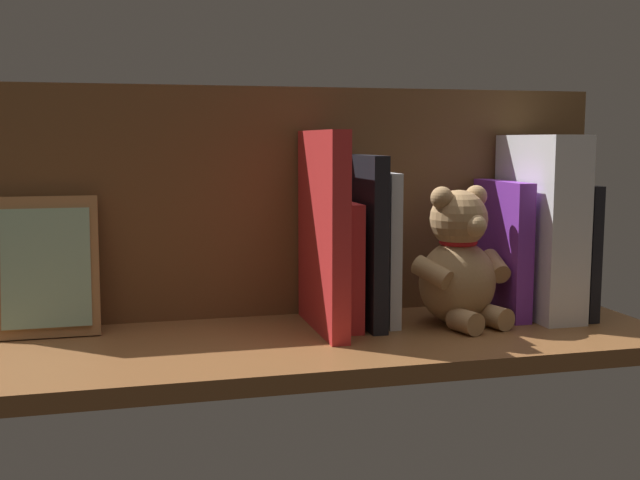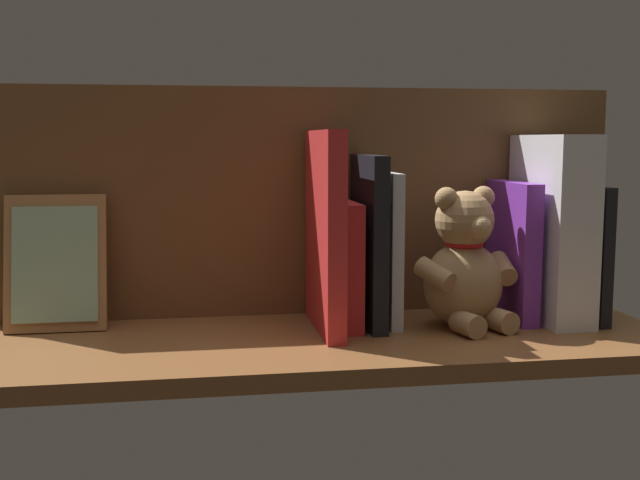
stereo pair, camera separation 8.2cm
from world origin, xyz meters
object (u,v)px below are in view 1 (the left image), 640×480
book_0 (566,248)px  picture_frame_leaning (47,267)px  teddy_bear (459,264)px  dictionary_thick_white (540,226)px

book_0 → picture_frame_leaning: (70.45, -4.58, -0.56)cm
teddy_bear → book_0: bearing=174.1°
teddy_bear → picture_frame_leaning: size_ratio=1.05×
dictionary_thick_white → teddy_bear: size_ratio=1.36×
book_0 → teddy_bear: 18.01cm
teddy_bear → picture_frame_leaning: (52.72, -7.52, 0.51)cm
dictionary_thick_white → teddy_bear: dictionary_thick_white is taller
book_0 → dictionary_thick_white: 5.71cm
teddy_bear → picture_frame_leaning: teddy_bear is taller
book_0 → dictionary_thick_white: dictionary_thick_white is taller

